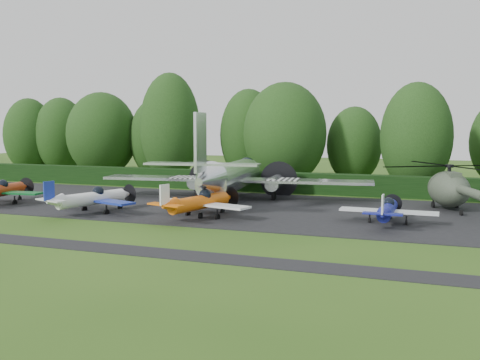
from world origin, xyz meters
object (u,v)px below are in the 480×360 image
(transport_plane, at_px, (230,177))
(light_plane_blue, at_px, (388,210))
(light_plane_white, at_px, (92,198))
(light_plane_orange, at_px, (200,202))
(helicopter, at_px, (449,186))

(transport_plane, height_order, light_plane_blue, transport_plane)
(light_plane_white, height_order, light_plane_blue, light_plane_white)
(light_plane_orange, xyz_separation_m, light_plane_blue, (12.89, 1.99, -0.15))
(transport_plane, height_order, helicopter, transport_plane)
(transport_plane, distance_m, light_plane_blue, 15.58)
(helicopter, bearing_deg, transport_plane, -158.45)
(light_plane_white, xyz_separation_m, light_plane_orange, (8.57, 0.83, 0.01))
(transport_plane, relative_size, light_plane_orange, 3.16)
(light_plane_white, height_order, helicopter, helicopter)
(transport_plane, bearing_deg, light_plane_blue, -18.92)
(light_plane_orange, height_order, light_plane_blue, light_plane_orange)
(light_plane_orange, distance_m, helicopter, 19.76)
(light_plane_blue, bearing_deg, light_plane_white, -173.58)
(light_plane_blue, bearing_deg, transport_plane, 152.87)
(light_plane_orange, height_order, helicopter, helicopter)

